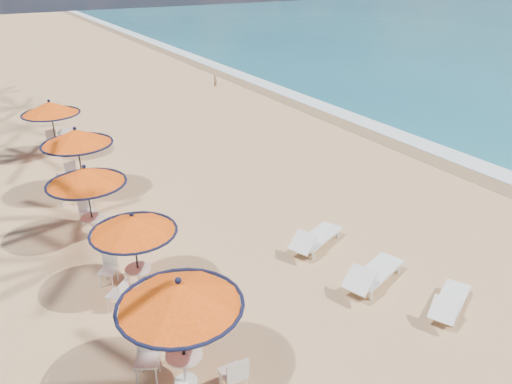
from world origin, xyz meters
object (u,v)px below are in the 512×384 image
lounger_near (449,302)px  lounger_mid (372,274)px  station_2 (88,182)px  lounger_far (315,238)px  station_0 (181,305)px  station_3 (75,146)px  station_1 (130,232)px  station_4 (52,114)px

lounger_near → lounger_mid: bearing=89.5°
station_2 → lounger_mid: size_ratio=1.06×
station_2 → lounger_far: station_2 is taller
station_0 → station_3: size_ratio=0.99×
station_1 → lounger_near: size_ratio=1.17×
station_0 → station_2: bearing=90.9°
station_1 → station_4: size_ratio=0.90×
station_0 → station_4: station_0 is taller
station_2 → lounger_near: (6.19, -7.62, -1.48)m
station_2 → lounger_near: bearing=-50.9°
station_1 → lounger_near: bearing=-36.9°
station_3 → station_4: station_3 is taller
lounger_far → station_4: bearing=89.7°
station_4 → lounger_mid: station_4 is taller
station_0 → lounger_near: 6.38m
station_0 → lounger_mid: station_0 is taller
station_4 → lounger_mid: 14.58m
station_0 → station_1: (0.12, 3.38, -0.20)m
station_1 → station_4: bearing=89.1°
lounger_near → lounger_far: 3.99m
station_0 → station_1: station_0 is taller
station_0 → lounger_far: (5.09, 2.76, -1.52)m
station_2 → lounger_mid: bearing=-47.8°
station_1 → station_2: (-0.22, 3.14, 0.12)m
lounger_near → lounger_mid: lounger_mid is taller
lounger_mid → station_4: bearing=90.8°
station_2 → station_4: size_ratio=0.97×
station_0 → station_4: bearing=88.8°
station_1 → lounger_near: 7.58m
station_3 → lounger_far: 8.62m
lounger_mid → lounger_far: 2.17m
station_0 → station_1: size_ratio=1.12×
lounger_mid → lounger_near: bearing=-83.4°
station_4 → lounger_mid: (4.98, -13.63, -1.40)m
lounger_far → station_0: bearing=-174.5°
station_4 → lounger_near: bearing=-69.3°
station_3 → lounger_far: bearing=-55.1°
station_0 → station_3: bearing=88.7°
station_4 → lounger_near: size_ratio=1.30×
station_1 → lounger_near: station_1 is taller
station_1 → station_3: station_3 is taller
station_3 → station_4: 4.50m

